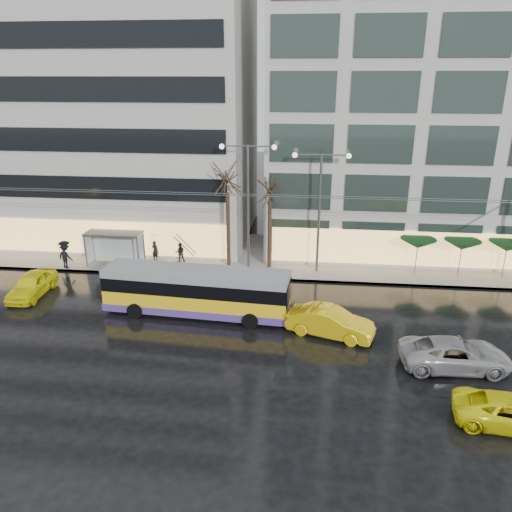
# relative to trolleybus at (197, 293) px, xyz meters

# --- Properties ---
(ground) EXTENTS (140.00, 140.00, 0.00)m
(ground) POSITION_rel_trolleybus_xyz_m (0.19, -3.33, -1.39)
(ground) COLOR black
(ground) RESTS_ON ground
(sidewalk) EXTENTS (80.00, 10.00, 0.15)m
(sidewalk) POSITION_rel_trolleybus_xyz_m (2.19, 10.67, -1.32)
(sidewalk) COLOR gray
(sidewalk) RESTS_ON ground
(kerb) EXTENTS (80.00, 0.10, 0.15)m
(kerb) POSITION_rel_trolleybus_xyz_m (2.19, 5.72, -1.32)
(kerb) COLOR slate
(kerb) RESTS_ON ground
(building_left) EXTENTS (34.00, 14.00, 22.00)m
(building_left) POSITION_rel_trolleybus_xyz_m (-15.81, 15.67, 9.76)
(building_left) COLOR #BBB9B2
(building_left) RESTS_ON sidewalk
(building_right) EXTENTS (32.00, 14.00, 25.00)m
(building_right) POSITION_rel_trolleybus_xyz_m (19.19, 15.67, 11.26)
(building_right) COLOR #BBB9B2
(building_right) RESTS_ON sidewalk
(trolleybus) EXTENTS (11.25, 4.70, 5.15)m
(trolleybus) POSITION_rel_trolleybus_xyz_m (0.00, 0.00, 0.00)
(trolleybus) COLOR yellow
(trolleybus) RESTS_ON ground
(catenary) EXTENTS (42.24, 5.12, 7.00)m
(catenary) POSITION_rel_trolleybus_xyz_m (1.19, 4.60, 2.86)
(catenary) COLOR #595B60
(catenary) RESTS_ON ground
(bus_shelter) EXTENTS (4.20, 1.60, 2.51)m
(bus_shelter) POSITION_rel_trolleybus_xyz_m (-8.19, 7.35, 0.57)
(bus_shelter) COLOR #595B60
(bus_shelter) RESTS_ON sidewalk
(street_lamp_near) EXTENTS (3.96, 0.36, 9.03)m
(street_lamp_near) POSITION_rel_trolleybus_xyz_m (2.19, 7.47, 4.60)
(street_lamp_near) COLOR #595B60
(street_lamp_near) RESTS_ON sidewalk
(street_lamp_far) EXTENTS (3.96, 0.36, 8.53)m
(street_lamp_far) POSITION_rel_trolleybus_xyz_m (7.19, 7.47, 4.32)
(street_lamp_far) COLOR #595B60
(street_lamp_far) RESTS_ON sidewalk
(tree_a) EXTENTS (3.20, 3.20, 8.40)m
(tree_a) POSITION_rel_trolleybus_xyz_m (0.69, 7.67, 5.69)
(tree_a) COLOR black
(tree_a) RESTS_ON sidewalk
(tree_b) EXTENTS (3.20, 3.20, 7.70)m
(tree_b) POSITION_rel_trolleybus_xyz_m (3.69, 7.87, 5.00)
(tree_b) COLOR black
(tree_b) RESTS_ON sidewalk
(parasol_a) EXTENTS (2.50, 2.50, 2.65)m
(parasol_a) POSITION_rel_trolleybus_xyz_m (14.19, 7.67, 1.05)
(parasol_a) COLOR #595B60
(parasol_a) RESTS_ON sidewalk
(parasol_b) EXTENTS (2.50, 2.50, 2.65)m
(parasol_b) POSITION_rel_trolleybus_xyz_m (17.19, 7.67, 1.05)
(parasol_b) COLOR #595B60
(parasol_b) RESTS_ON sidewalk
(parasol_c) EXTENTS (2.50, 2.50, 2.65)m
(parasol_c) POSITION_rel_trolleybus_xyz_m (20.19, 7.67, 1.05)
(parasol_c) COLOR #595B60
(parasol_c) RESTS_ON sidewalk
(taxi_a) EXTENTS (1.91, 4.51, 1.52)m
(taxi_a) POSITION_rel_trolleybus_xyz_m (-11.30, 1.49, -0.63)
(taxi_a) COLOR #F9F40D
(taxi_a) RESTS_ON ground
(taxi_b) EXTENTS (5.05, 3.04, 1.57)m
(taxi_b) POSITION_rel_trolleybus_xyz_m (7.88, -1.72, -0.61)
(taxi_b) COLOR yellow
(taxi_b) RESTS_ON ground
(taxi_c) EXTENTS (4.88, 2.75, 1.29)m
(taxi_c) POSITION_rel_trolleybus_xyz_m (15.09, -8.54, -0.75)
(taxi_c) COLOR #FFF40D
(taxi_c) RESTS_ON ground
(sedan_silver) EXTENTS (5.42, 2.68, 1.48)m
(sedan_silver) POSITION_rel_trolleybus_xyz_m (13.90, -4.32, -0.66)
(sedan_silver) COLOR #A2A2A6
(sedan_silver) RESTS_ON ground
(pedestrian_a) EXTENTS (1.22, 1.23, 2.19)m
(pedestrian_a) POSITION_rel_trolleybus_xyz_m (-5.11, 8.29, 0.22)
(pedestrian_a) COLOR black
(pedestrian_a) RESTS_ON sidewalk
(pedestrian_b) EXTENTS (0.86, 0.75, 1.50)m
(pedestrian_b) POSITION_rel_trolleybus_xyz_m (-3.16, 8.28, -0.49)
(pedestrian_b) COLOR black
(pedestrian_b) RESTS_ON sidewalk
(pedestrian_c) EXTENTS (1.36, 1.05, 2.11)m
(pedestrian_c) POSITION_rel_trolleybus_xyz_m (-11.21, 6.07, -0.12)
(pedestrian_c) COLOR black
(pedestrian_c) RESTS_ON sidewalk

